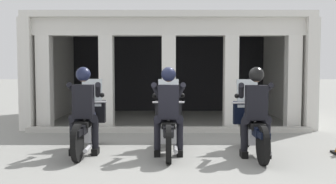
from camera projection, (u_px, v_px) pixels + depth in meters
The scene contains 9 objects.
ground_plane at pixel (168, 127), 10.07m from camera, with size 80.00×80.00×0.00m, color gray.
station_building at pixel (168, 59), 12.00m from camera, with size 7.42×4.73×2.97m.
kerb_strip at pixel (168, 130), 9.35m from camera, with size 6.92×0.24×0.12m, color #B7B5AD.
motorcycle_left at pixel (87, 125), 7.20m from camera, with size 0.62×2.04×1.35m.
police_officer_left at pixel (83, 103), 6.89m from camera, with size 0.63×0.61×1.58m.
motorcycle_center at pixel (168, 126), 7.11m from camera, with size 0.62×2.04×1.35m.
police_officer_center at pixel (168, 103), 6.80m from camera, with size 0.63×0.61×1.58m.
motorcycle_right at pixel (252, 126), 6.99m from camera, with size 0.62×2.04×1.35m.
police_officer_right at pixel (255, 104), 6.68m from camera, with size 0.63×0.61×1.58m.
Camera 1 is at (-0.01, -6.99, 1.58)m, focal length 41.08 mm.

